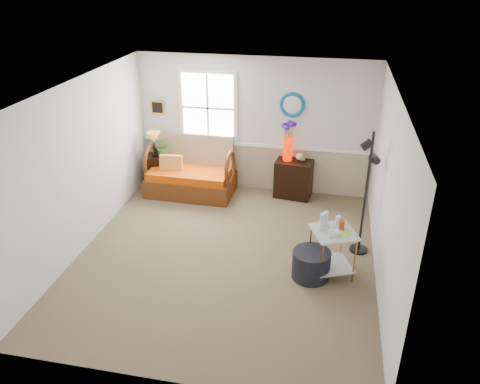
% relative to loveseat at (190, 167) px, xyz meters
% --- Properties ---
extents(floor, '(4.50, 5.00, 0.01)m').
position_rel_loveseat_xyz_m(floor, '(1.16, -2.00, -0.54)').
color(floor, brown).
rests_on(floor, ground).
extents(ceiling, '(4.50, 5.00, 0.01)m').
position_rel_loveseat_xyz_m(ceiling, '(1.16, -2.00, 2.06)').
color(ceiling, white).
rests_on(ceiling, walls).
extents(walls, '(4.51, 5.01, 2.60)m').
position_rel_loveseat_xyz_m(walls, '(1.16, -2.00, 0.76)').
color(walls, silver).
rests_on(walls, floor).
extents(wainscot, '(4.46, 0.02, 0.90)m').
position_rel_loveseat_xyz_m(wainscot, '(1.16, 0.48, -0.09)').
color(wainscot, tan).
rests_on(wainscot, walls).
extents(chair_rail, '(4.46, 0.04, 0.06)m').
position_rel_loveseat_xyz_m(chair_rail, '(1.16, 0.47, 0.38)').
color(chair_rail, white).
rests_on(chair_rail, walls).
extents(window, '(1.14, 0.06, 1.44)m').
position_rel_loveseat_xyz_m(window, '(0.26, 0.47, 1.06)').
color(window, white).
rests_on(window, walls).
extents(picture, '(0.28, 0.03, 0.28)m').
position_rel_loveseat_xyz_m(picture, '(-0.76, 0.48, 1.01)').
color(picture, '#B4852F').
rests_on(picture, walls).
extents(mirror, '(0.47, 0.07, 0.47)m').
position_rel_loveseat_xyz_m(mirror, '(1.86, 0.48, 1.21)').
color(mirror, '#0578A5').
rests_on(mirror, walls).
extents(loveseat, '(1.68, 0.97, 1.08)m').
position_rel_loveseat_xyz_m(loveseat, '(0.00, 0.00, 0.00)').
color(loveseat, '#4E240F').
rests_on(loveseat, floor).
extents(throw_pillow, '(0.44, 0.14, 0.43)m').
position_rel_loveseat_xyz_m(throw_pillow, '(-0.36, -0.07, 0.03)').
color(throw_pillow, orange).
rests_on(throw_pillow, loveseat).
extents(lamp_stand, '(0.49, 0.49, 0.68)m').
position_rel_loveseat_xyz_m(lamp_stand, '(-0.74, 0.15, -0.20)').
color(lamp_stand, black).
rests_on(lamp_stand, floor).
extents(table_lamp, '(0.33, 0.33, 0.49)m').
position_rel_loveseat_xyz_m(table_lamp, '(-0.74, 0.11, 0.38)').
color(table_lamp, '#C6882C').
rests_on(table_lamp, lamp_stand).
extents(potted_plant, '(0.43, 0.46, 0.31)m').
position_rel_loveseat_xyz_m(potted_plant, '(-0.59, 0.19, 0.29)').
color(potted_plant, '#46753A').
rests_on(potted_plant, lamp_stand).
extents(cabinet, '(0.73, 0.52, 0.73)m').
position_rel_loveseat_xyz_m(cabinet, '(1.98, 0.26, -0.18)').
color(cabinet, black).
rests_on(cabinet, floor).
extents(flower_vase, '(0.23, 0.23, 0.76)m').
position_rel_loveseat_xyz_m(flower_vase, '(1.83, 0.29, 0.57)').
color(flower_vase, red).
rests_on(flower_vase, cabinet).
extents(side_table, '(0.75, 0.75, 0.73)m').
position_rel_loveseat_xyz_m(side_table, '(2.76, -2.17, -0.18)').
color(side_table, '#B97C35').
rests_on(side_table, floor).
extents(tabletop_items, '(0.59, 0.59, 0.25)m').
position_rel_loveseat_xyz_m(tabletop_items, '(2.75, -2.14, 0.31)').
color(tabletop_items, silver).
rests_on(tabletop_items, side_table).
extents(floor_lamp, '(0.36, 0.36, 1.97)m').
position_rel_loveseat_xyz_m(floor_lamp, '(3.19, -1.45, 0.44)').
color(floor_lamp, black).
rests_on(floor_lamp, floor).
extents(ottoman, '(0.59, 0.59, 0.42)m').
position_rel_loveseat_xyz_m(ottoman, '(2.48, -2.29, -0.33)').
color(ottoman, black).
rests_on(ottoman, floor).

